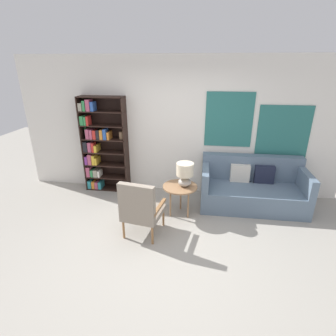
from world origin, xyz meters
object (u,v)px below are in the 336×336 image
(bookshelf, at_px, (100,146))
(armchair, at_px, (140,208))
(couch, at_px, (252,189))
(side_table, at_px, (180,189))
(table_lamp, at_px, (185,173))

(bookshelf, xyz_separation_m, armchair, (1.20, -1.56, -0.45))
(bookshelf, distance_m, couch, 3.12)
(bookshelf, distance_m, armchair, 2.02)
(couch, distance_m, side_table, 1.44)
(bookshelf, distance_m, table_lamp, 1.99)
(table_lamp, bearing_deg, bookshelf, 155.51)
(armchair, relative_size, table_lamp, 2.25)
(bookshelf, relative_size, table_lamp, 4.65)
(bookshelf, bearing_deg, side_table, -25.85)
(armchair, bearing_deg, table_lamp, 50.36)
(armchair, distance_m, side_table, 0.90)
(bookshelf, relative_size, couch, 1.03)
(bookshelf, xyz_separation_m, table_lamp, (1.81, -0.82, -0.16))
(armchair, bearing_deg, bookshelf, 127.47)
(armchair, distance_m, couch, 2.26)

